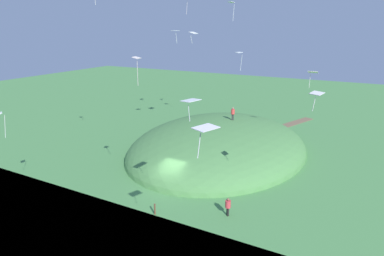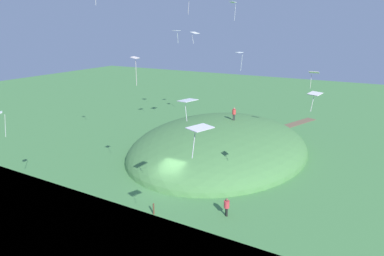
{
  "view_description": "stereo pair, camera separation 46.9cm",
  "coord_description": "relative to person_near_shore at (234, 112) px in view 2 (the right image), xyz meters",
  "views": [
    {
      "loc": [
        -25.46,
        -16.24,
        15.03
      ],
      "look_at": [
        2.7,
        -1.05,
        5.41
      ],
      "focal_mm": 31.38,
      "sensor_mm": 36.0,
      "label": 1
    },
    {
      "loc": [
        -25.23,
        -16.65,
        15.03
      ],
      "look_at": [
        2.7,
        -1.05,
        5.41
      ],
      "focal_mm": 31.38,
      "sensor_mm": 36.0,
      "label": 2
    }
  ],
  "objects": [
    {
      "name": "kite_9",
      "position": [
        -19.45,
        -0.06,
        8.09
      ],
      "size": [
        0.77,
        0.62,
        2.12
      ],
      "color": "white"
    },
    {
      "name": "kite_5",
      "position": [
        0.29,
        5.87,
        9.69
      ],
      "size": [
        1.18,
        0.82,
        1.46
      ],
      "color": "white"
    },
    {
      "name": "kite_8",
      "position": [
        -23.98,
        9.94,
        3.78
      ],
      "size": [
        0.75,
        0.82,
        2.1
      ],
      "color": "white"
    },
    {
      "name": "kite_1",
      "position": [
        -1.48,
        -9.44,
        5.76
      ],
      "size": [
        0.72,
        1.03,
        1.89
      ],
      "color": "white"
    },
    {
      "name": "kite_4",
      "position": [
        1.77,
        1.38,
        13.18
      ],
      "size": [
        0.99,
        1.05,
        2.22
      ],
      "color": "white"
    },
    {
      "name": "kite_10",
      "position": [
        -21.68,
        -5.67,
        6.14
      ],
      "size": [
        1.27,
        1.04,
        1.32
      ],
      "color": "white"
    },
    {
      "name": "dirt_path",
      "position": [
        13.66,
        -4.16,
        -4.62
      ],
      "size": [
        12.67,
        6.14,
        0.04
      ],
      "primitive_type": "cube",
      "rotation": [
        0.0,
        0.0,
        -0.37
      ],
      "color": "brown",
      "rests_on": "ground_plane"
    },
    {
      "name": "kite_11",
      "position": [
        -1.87,
        7.29,
        9.93
      ],
      "size": [
        1.0,
        0.75,
        1.56
      ],
      "color": "white"
    },
    {
      "name": "mooring_post",
      "position": [
        -18.69,
        -0.62,
        -4.15
      ],
      "size": [
        0.14,
        0.14,
        0.99
      ],
      "primitive_type": "cylinder",
      "color": "brown",
      "rests_on": "ground_plane"
    },
    {
      "name": "person_near_shore",
      "position": [
        0.0,
        0.0,
        0.0
      ],
      "size": [
        0.53,
        0.53,
        1.67
      ],
      "rotation": [
        0.0,
        0.0,
        4.86
      ],
      "color": "#2E3430",
      "rests_on": "grass_hill"
    },
    {
      "name": "kite_6",
      "position": [
        -7.23,
        -3.23,
        7.9
      ],
      "size": [
        0.93,
        0.96,
        1.82
      ],
      "color": "white"
    },
    {
      "name": "kite_7",
      "position": [
        -25.94,
        -8.75,
        5.98
      ],
      "size": [
        1.32,
        1.12,
        1.53
      ],
      "color": "white"
    },
    {
      "name": "ground_plane",
      "position": [
        -13.59,
        1.11,
        -4.64
      ],
      "size": [
        160.0,
        160.0,
        0.0
      ],
      "primitive_type": "plane",
      "color": "#498446"
    },
    {
      "name": "person_watching_kites",
      "position": [
        -15.96,
        -6.05,
        -3.64
      ],
      "size": [
        0.65,
        0.65,
        1.62
      ],
      "rotation": [
        0.0,
        0.0,
        3.95
      ],
      "color": "black",
      "rests_on": "ground_plane"
    },
    {
      "name": "kite_3",
      "position": [
        -16.64,
        -12.11,
        6.3
      ],
      "size": [
        0.9,
        1.0,
        1.25
      ],
      "color": "white"
    },
    {
      "name": "grass_hill",
      "position": [
        -1.81,
        1.09,
        -4.64
      ],
      "size": [
        27.07,
        21.44,
        7.32
      ],
      "primitive_type": "ellipsoid",
      "color": "#4A8144",
      "rests_on": "ground_plane"
    }
  ]
}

